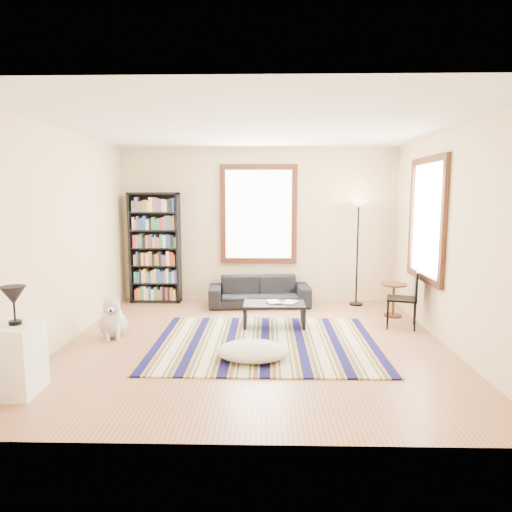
{
  "coord_description": "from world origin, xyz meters",
  "views": [
    {
      "loc": [
        0.15,
        -5.86,
        1.96
      ],
      "look_at": [
        0.0,
        0.5,
        1.1
      ],
      "focal_mm": 32.0,
      "sensor_mm": 36.0,
      "label": 1
    }
  ],
  "objects_px": {
    "floor_cushion": "(253,351)",
    "folding_chair": "(402,299)",
    "coffee_table": "(274,315)",
    "floor_lamp": "(357,253)",
    "side_table": "(393,300)",
    "bookshelf": "(155,248)",
    "white_cabinet": "(18,359)",
    "sofa": "(259,291)",
    "dog": "(113,316)"
  },
  "relations": [
    {
      "from": "floor_cushion",
      "to": "folding_chair",
      "type": "height_order",
      "value": "folding_chair"
    },
    {
      "from": "coffee_table",
      "to": "floor_lamp",
      "type": "xyz_separation_m",
      "value": [
        1.49,
        1.39,
        0.75
      ]
    },
    {
      "from": "coffee_table",
      "to": "side_table",
      "type": "distance_m",
      "value": 2.04
    },
    {
      "from": "bookshelf",
      "to": "white_cabinet",
      "type": "xyz_separation_m",
      "value": [
        -0.42,
        -3.92,
        -0.65
      ]
    },
    {
      "from": "sofa",
      "to": "white_cabinet",
      "type": "height_order",
      "value": "white_cabinet"
    },
    {
      "from": "floor_lamp",
      "to": "white_cabinet",
      "type": "relative_size",
      "value": 2.66
    },
    {
      "from": "sofa",
      "to": "folding_chair",
      "type": "relative_size",
      "value": 2.06
    },
    {
      "from": "floor_cushion",
      "to": "white_cabinet",
      "type": "relative_size",
      "value": 1.24
    },
    {
      "from": "sofa",
      "to": "white_cabinet",
      "type": "distance_m",
      "value": 4.33
    },
    {
      "from": "floor_lamp",
      "to": "side_table",
      "type": "distance_m",
      "value": 1.11
    },
    {
      "from": "sofa",
      "to": "side_table",
      "type": "bearing_deg",
      "value": -21.67
    },
    {
      "from": "bookshelf",
      "to": "sofa",
      "type": "bearing_deg",
      "value": -8.09
    },
    {
      "from": "floor_cushion",
      "to": "side_table",
      "type": "height_order",
      "value": "side_table"
    },
    {
      "from": "bookshelf",
      "to": "white_cabinet",
      "type": "height_order",
      "value": "bookshelf"
    },
    {
      "from": "floor_lamp",
      "to": "folding_chair",
      "type": "xyz_separation_m",
      "value": [
        0.4,
        -1.37,
        -0.5
      ]
    },
    {
      "from": "sofa",
      "to": "folding_chair",
      "type": "xyz_separation_m",
      "value": [
        2.13,
        -1.27,
        0.17
      ]
    },
    {
      "from": "coffee_table",
      "to": "floor_cushion",
      "type": "height_order",
      "value": "coffee_table"
    },
    {
      "from": "bookshelf",
      "to": "folding_chair",
      "type": "height_order",
      "value": "bookshelf"
    },
    {
      "from": "coffee_table",
      "to": "dog",
      "type": "distance_m",
      "value": 2.3
    },
    {
      "from": "side_table",
      "to": "folding_chair",
      "type": "height_order",
      "value": "folding_chair"
    },
    {
      "from": "sofa",
      "to": "bookshelf",
      "type": "bearing_deg",
      "value": 167.27
    },
    {
      "from": "coffee_table",
      "to": "folding_chair",
      "type": "distance_m",
      "value": 1.9
    },
    {
      "from": "floor_lamp",
      "to": "side_table",
      "type": "relative_size",
      "value": 3.44
    },
    {
      "from": "sofa",
      "to": "folding_chair",
      "type": "distance_m",
      "value": 2.49
    },
    {
      "from": "coffee_table",
      "to": "side_table",
      "type": "xyz_separation_m",
      "value": [
        1.94,
        0.63,
        0.09
      ]
    },
    {
      "from": "bookshelf",
      "to": "coffee_table",
      "type": "distance_m",
      "value": 2.78
    },
    {
      "from": "floor_lamp",
      "to": "dog",
      "type": "distance_m",
      "value": 4.24
    },
    {
      "from": "coffee_table",
      "to": "side_table",
      "type": "height_order",
      "value": "side_table"
    },
    {
      "from": "dog",
      "to": "floor_lamp",
      "type": "bearing_deg",
      "value": 12.62
    },
    {
      "from": "floor_cushion",
      "to": "side_table",
      "type": "distance_m",
      "value": 3.0
    },
    {
      "from": "floor_lamp",
      "to": "folding_chair",
      "type": "height_order",
      "value": "floor_lamp"
    },
    {
      "from": "floor_cushion",
      "to": "folding_chair",
      "type": "xyz_separation_m",
      "value": [
        2.16,
        1.41,
        0.32
      ]
    },
    {
      "from": "side_table",
      "to": "folding_chair",
      "type": "bearing_deg",
      "value": -94.71
    },
    {
      "from": "bookshelf",
      "to": "floor_lamp",
      "type": "bearing_deg",
      "value": -2.68
    },
    {
      "from": "side_table",
      "to": "sofa",
      "type": "bearing_deg",
      "value": 162.97
    },
    {
      "from": "floor_lamp",
      "to": "coffee_table",
      "type": "bearing_deg",
      "value": -136.84
    },
    {
      "from": "floor_cushion",
      "to": "floor_lamp",
      "type": "height_order",
      "value": "floor_lamp"
    },
    {
      "from": "bookshelf",
      "to": "floor_lamp",
      "type": "xyz_separation_m",
      "value": [
        3.63,
        -0.17,
        -0.07
      ]
    },
    {
      "from": "sofa",
      "to": "floor_lamp",
      "type": "relative_size",
      "value": 0.95
    },
    {
      "from": "coffee_table",
      "to": "bookshelf",
      "type": "bearing_deg",
      "value": 143.86
    },
    {
      "from": "sofa",
      "to": "side_table",
      "type": "height_order",
      "value": "side_table"
    },
    {
      "from": "folding_chair",
      "to": "white_cabinet",
      "type": "bearing_deg",
      "value": -135.81
    },
    {
      "from": "coffee_table",
      "to": "folding_chair",
      "type": "relative_size",
      "value": 1.05
    },
    {
      "from": "bookshelf",
      "to": "folding_chair",
      "type": "distance_m",
      "value": 4.35
    },
    {
      "from": "floor_cushion",
      "to": "coffee_table",
      "type": "bearing_deg",
      "value": 78.75
    },
    {
      "from": "bookshelf",
      "to": "side_table",
      "type": "relative_size",
      "value": 3.7
    },
    {
      "from": "sofa",
      "to": "side_table",
      "type": "xyz_separation_m",
      "value": [
        2.18,
        -0.67,
        0.01
      ]
    },
    {
      "from": "bookshelf",
      "to": "floor_lamp",
      "type": "distance_m",
      "value": 3.63
    },
    {
      "from": "floor_lamp",
      "to": "dog",
      "type": "bearing_deg",
      "value": -152.61
    },
    {
      "from": "floor_cushion",
      "to": "bookshelf",
      "type": "bearing_deg",
      "value": 122.31
    }
  ]
}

